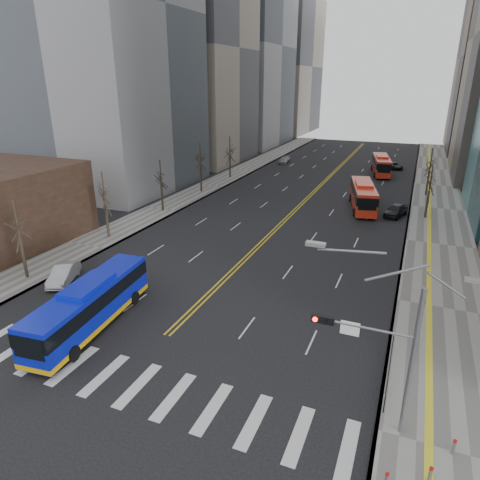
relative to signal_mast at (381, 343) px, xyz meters
The scene contains 17 objects.
ground 14.73m from the signal_mast, behind, with size 220.00×220.00×0.00m, color black.
sidewalk_right 43.43m from the signal_mast, 85.04° to the left, with size 7.00×130.00×0.15m, color slate.
sidewalk_left 52.80m from the signal_mast, 125.14° to the left, with size 5.00×130.00×0.15m, color slate.
crosswalk 14.73m from the signal_mast, behind, with size 26.70×4.00×0.01m.
centerline 54.98m from the signal_mast, 104.56° to the left, with size 0.55×100.00×0.01m.
office_towers 70.52m from the signal_mast, 101.59° to the left, with size 83.00×134.00×58.00m.
signal_mast is the anchor object (origin of this frame).
pedestrian_railing 5.71m from the signal_mast, 82.40° to the left, with size 0.06×6.06×1.02m.
bollards 5.43m from the signal_mast, 40.86° to the right, with size 2.87×3.17×0.78m.
street_trees 38.71m from the signal_mast, 122.76° to the left, with size 35.20×47.20×7.60m.
blue_bus 19.53m from the signal_mast, behind, with size 3.76×11.90×3.41m.
red_bus_near 39.86m from the signal_mast, 98.20° to the left, with size 4.99×11.54×3.56m.
red_bus_far 63.72m from the signal_mast, 95.05° to the left, with size 4.42×11.21×3.47m.
car_white 27.43m from the signal_mast, 165.61° to the left, with size 1.54×4.43×1.46m, color silver.
car_dark_mid 37.70m from the signal_mast, 91.93° to the left, with size 1.84×4.58×1.56m, color black.
car_silver 72.06m from the signal_mast, 110.44° to the left, with size 1.82×4.49×1.30m, color #9B9BA0.
car_dark_far 70.09m from the signal_mast, 92.86° to the left, with size 2.02×4.38×1.22m, color black.
Camera 1 is at (14.18, -16.10, 16.35)m, focal length 32.00 mm.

